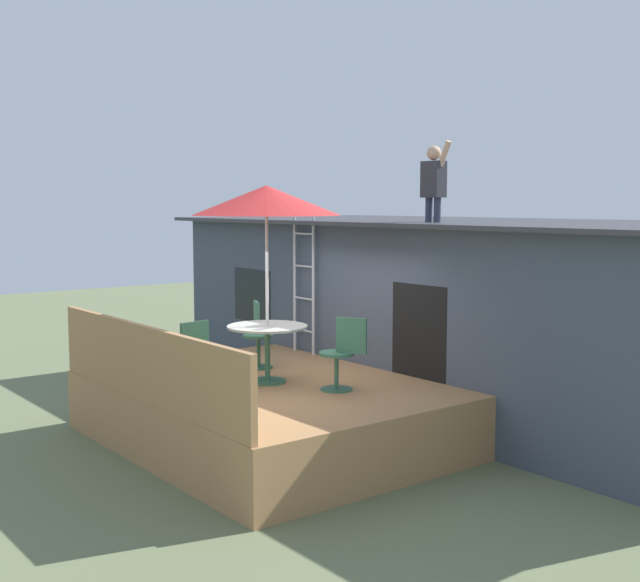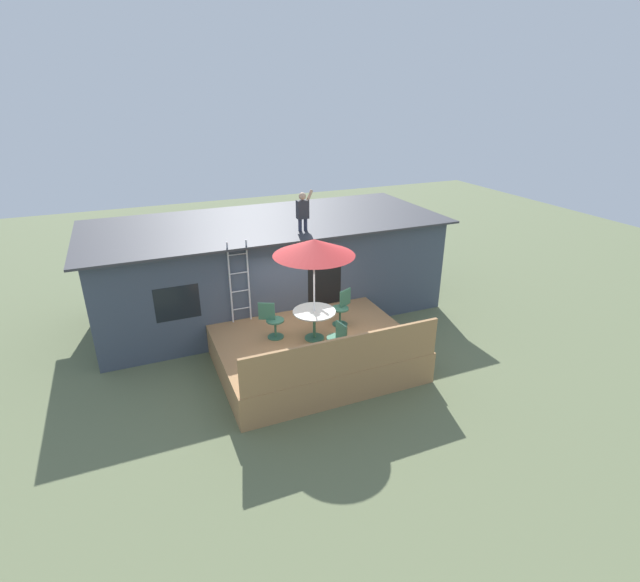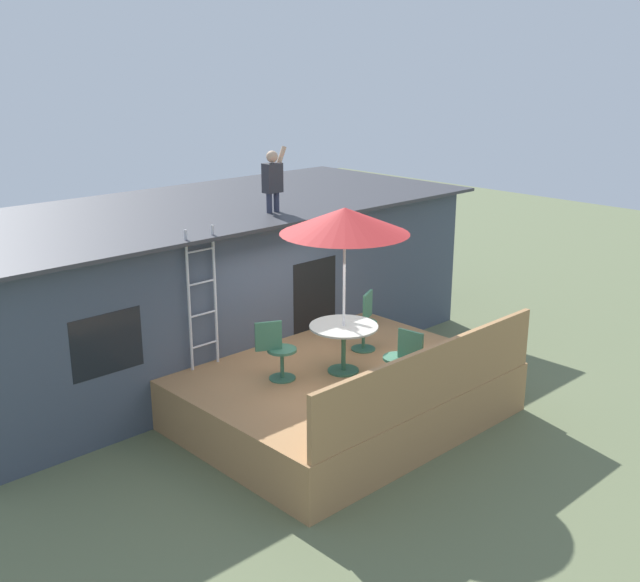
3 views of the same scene
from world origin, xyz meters
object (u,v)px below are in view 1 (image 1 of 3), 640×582
(patio_chair_left, at_px, (258,335))
(patio_chair_near, at_px, (204,359))
(patio_umbrella, at_px, (267,201))
(patio_chair_right, at_px, (342,354))
(step_ladder, at_px, (304,282))
(person_figure, at_px, (434,178))
(patio_table, at_px, (267,338))

(patio_chair_left, relative_size, patio_chair_near, 1.00)
(patio_umbrella, bearing_deg, patio_chair_right, 25.61)
(step_ladder, height_order, patio_chair_near, step_ladder)
(step_ladder, distance_m, patio_chair_left, 1.42)
(patio_chair_right, bearing_deg, patio_umbrella, -0.00)
(patio_chair_near, bearing_deg, step_ladder, 21.78)
(patio_umbrella, height_order, patio_chair_near, patio_umbrella)
(step_ladder, relative_size, patio_chair_near, 2.39)
(patio_umbrella, bearing_deg, patio_chair_left, 153.33)
(person_figure, xyz_separation_m, patio_chair_right, (0.32, -1.90, -2.20))
(patio_chair_left, xyz_separation_m, patio_chair_right, (1.88, -0.01, 0.00))
(patio_chair_right, bearing_deg, step_ladder, -52.27)
(person_figure, bearing_deg, patio_chair_left, -129.53)
(patio_umbrella, bearing_deg, person_figure, 74.89)
(patio_chair_right, height_order, patio_chair_near, same)
(patio_umbrella, height_order, patio_chair_right, patio_umbrella)
(patio_table, height_order, patio_chair_near, patio_chair_near)
(patio_chair_left, bearing_deg, patio_umbrella, 0.00)
(patio_chair_left, height_order, patio_chair_right, same)
(patio_chair_left, distance_m, patio_chair_right, 1.88)
(patio_umbrella, height_order, step_ladder, patio_umbrella)
(patio_table, xyz_separation_m, person_figure, (0.64, 2.36, 2.07))
(person_figure, xyz_separation_m, patio_chair_near, (-0.48, -3.39, -2.20))
(patio_table, relative_size, patio_chair_left, 1.13)
(patio_umbrella, xyz_separation_m, person_figure, (0.64, 2.36, 0.31))
(step_ladder, height_order, person_figure, person_figure)
(person_figure, bearing_deg, patio_table, -105.11)
(patio_table, xyz_separation_m, patio_chair_right, (0.95, 0.46, -0.13))
(patio_table, distance_m, patio_umbrella, 1.76)
(step_ladder, bearing_deg, patio_chair_left, -67.92)
(person_figure, bearing_deg, patio_chair_right, -80.55)
(step_ladder, distance_m, patio_chair_right, 2.72)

